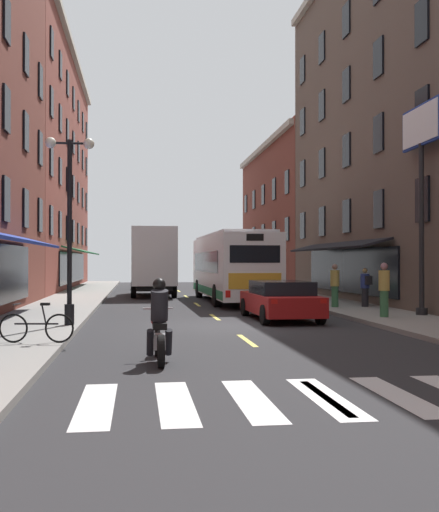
% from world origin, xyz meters
% --- Properties ---
extents(ground_plane, '(34.80, 80.00, 0.10)m').
position_xyz_m(ground_plane, '(0.00, 0.00, -0.05)').
color(ground_plane, '#28282B').
extents(lane_centre_dashes, '(0.14, 73.90, 0.01)m').
position_xyz_m(lane_centre_dashes, '(0.00, -0.25, 0.00)').
color(lane_centre_dashes, '#DBCC4C').
rests_on(lane_centre_dashes, ground).
extents(crosswalk_near, '(7.10, 2.80, 0.01)m').
position_xyz_m(crosswalk_near, '(0.00, -10.00, 0.00)').
color(crosswalk_near, silver).
rests_on(crosswalk_near, ground).
extents(sidewalk_left, '(3.00, 80.00, 0.14)m').
position_xyz_m(sidewalk_left, '(-5.90, 0.00, 0.07)').
color(sidewalk_left, gray).
rests_on(sidewalk_left, ground).
extents(sidewalk_right, '(3.00, 80.00, 0.14)m').
position_xyz_m(sidewalk_right, '(5.90, 0.00, 0.07)').
color(sidewalk_right, gray).
rests_on(sidewalk_right, ground).
extents(billboard_sign, '(0.40, 2.80, 7.32)m').
position_xyz_m(billboard_sign, '(7.05, 1.45, 5.69)').
color(billboard_sign, black).
rests_on(billboard_sign, sidewalk_right).
extents(transit_bus, '(2.76, 11.47, 3.32)m').
position_xyz_m(transit_bus, '(1.83, 11.09, 1.74)').
color(transit_bus, white).
rests_on(transit_bus, ground).
extents(box_truck, '(2.49, 7.20, 3.84)m').
position_xyz_m(box_truck, '(-1.85, 16.56, 1.96)').
color(box_truck, white).
rests_on(box_truck, ground).
extents(sedan_near, '(2.07, 4.77, 1.33)m').
position_xyz_m(sedan_near, '(2.09, 1.71, 0.69)').
color(sedan_near, maroon).
rests_on(sedan_near, ground).
extents(sedan_mid, '(1.98, 4.30, 1.34)m').
position_xyz_m(sedan_mid, '(-1.95, 26.10, 0.69)').
color(sedan_mid, navy).
rests_on(sedan_mid, ground).
extents(motorcycle_rider, '(0.62, 2.07, 1.66)m').
position_xyz_m(motorcycle_rider, '(-2.30, -6.50, 0.71)').
color(motorcycle_rider, black).
rests_on(motorcycle_rider, ground).
extents(bicycle_near, '(1.70, 0.48, 0.91)m').
position_xyz_m(bicycle_near, '(-5.01, -4.31, 0.50)').
color(bicycle_near, black).
rests_on(bicycle_near, sidewalk_left).
extents(pedestrian_near, '(0.39, 0.52, 1.57)m').
position_xyz_m(pedestrian_near, '(6.49, 5.31, 0.97)').
color(pedestrian_near, black).
rests_on(pedestrian_near, sidewalk_right).
extents(pedestrian_mid, '(0.36, 0.36, 1.81)m').
position_xyz_m(pedestrian_mid, '(5.43, 0.83, 1.08)').
color(pedestrian_mid, '#33663F').
rests_on(pedestrian_mid, sidewalk_right).
extents(pedestrian_far, '(0.36, 0.36, 1.74)m').
position_xyz_m(pedestrian_far, '(5.24, 5.40, 1.04)').
color(pedestrian_far, '#33663F').
rests_on(pedestrian_far, sidewalk_right).
extents(street_lamp_twin, '(1.42, 0.32, 5.48)m').
position_xyz_m(street_lamp_twin, '(-4.71, -0.35, 3.17)').
color(street_lamp_twin, black).
rests_on(street_lamp_twin, sidewalk_left).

